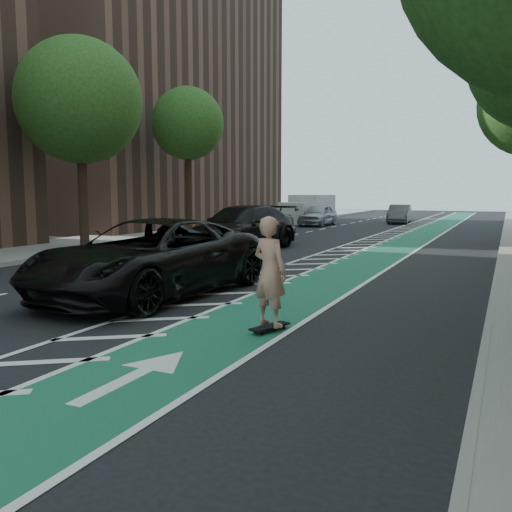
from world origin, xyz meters
The scene contains 19 objects.
ground centered at (0.00, 0.00, 0.00)m, with size 120.00×120.00×0.00m, color black.
bike_lane centered at (3.00, 10.00, 0.01)m, with size 2.00×90.00×0.01m, color #17513C.
buffer_strip centered at (1.50, 10.00, 0.01)m, with size 1.40×90.00×0.01m, color silver.
sidewalk_left centered at (-9.50, 10.00, 0.07)m, with size 5.00×90.00×0.15m, color gray.
curb_right centered at (7.05, 10.00, 0.08)m, with size 0.12×90.00×0.16m, color gray.
curb_left centered at (-7.05, 10.00, 0.08)m, with size 0.12×90.00×0.16m, color gray.
building_left_far centered at (-17.50, 24.00, 9.00)m, with size 14.00×22.00×18.00m, color brown.
tree_l_c centered at (-7.90, 8.00, 5.77)m, with size 4.20×4.20×7.90m.
tree_l_d centered at (-7.90, 16.00, 5.77)m, with size 4.20×4.20×7.90m.
skateboard centered at (3.70, 0.06, 0.09)m, with size 0.47×0.83×0.11m.
skateboarder centered at (3.70, 0.06, 1.03)m, with size 0.67×0.44×1.85m, color tan.
suv_near centered at (-0.03, 1.87, 0.87)m, with size 2.88×6.26×1.74m, color black.
suv_far centered at (-2.40, 11.24, 0.89)m, with size 2.49×6.13×1.78m, color black.
car_silver centered at (-4.55, 27.18, 0.73)m, with size 1.72×4.27×1.46m, color #AAA9AF.
car_grey centered at (0.01, 32.22, 0.68)m, with size 1.44×4.12×1.36m, color #505155.
box_truck centered at (-6.15, 29.67, 0.95)m, with size 2.83×5.20×2.07m.
barrel_a centered at (-2.20, 4.52, 0.48)m, with size 0.74×0.74×1.01m.
barrel_b centered at (-1.80, 9.70, 0.48)m, with size 0.75×0.75×1.02m.
barrel_c centered at (-4.00, 16.91, 0.39)m, with size 0.61×0.61×0.83m.
Camera 1 is at (7.27, -8.14, 2.37)m, focal length 38.00 mm.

